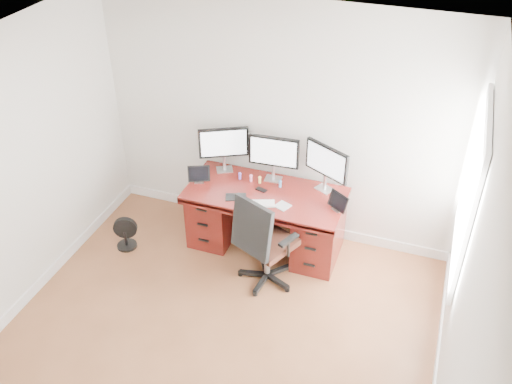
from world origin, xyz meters
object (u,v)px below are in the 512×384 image
(office_chair, at_px, (264,255))
(monitor_center, at_px, (274,153))
(keyboard, at_px, (260,204))
(desk, at_px, (266,217))
(floor_fan, at_px, (125,234))

(office_chair, distance_m, monitor_center, 1.10)
(office_chair, bearing_deg, keyboard, 139.88)
(desk, distance_m, office_chair, 0.59)
(floor_fan, relative_size, keyboard, 1.30)
(monitor_center, xyz_separation_m, keyboard, (0.02, -0.49, -0.33))
(office_chair, xyz_separation_m, monitor_center, (-0.17, 0.80, 0.73))
(desk, xyz_separation_m, keyboard, (0.02, -0.25, 0.36))
(office_chair, bearing_deg, desk, 130.92)
(desk, bearing_deg, monitor_center, 89.98)
(monitor_center, bearing_deg, floor_fan, -155.34)
(floor_fan, bearing_deg, desk, -0.02)
(desk, distance_m, keyboard, 0.44)
(desk, bearing_deg, office_chair, -73.27)
(floor_fan, distance_m, monitor_center, 1.91)
(desk, height_order, keyboard, keyboard)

